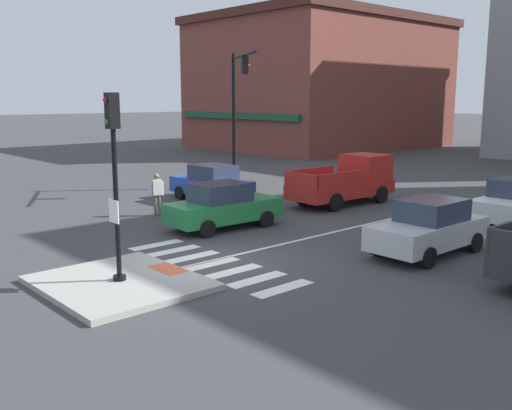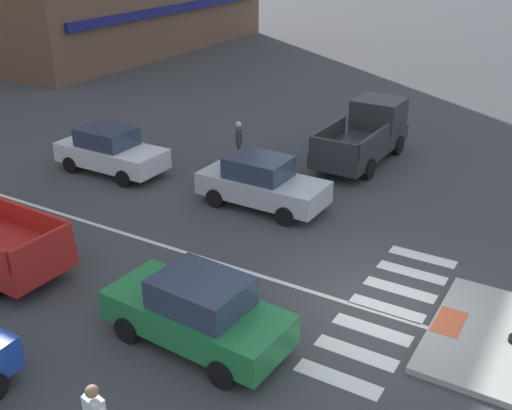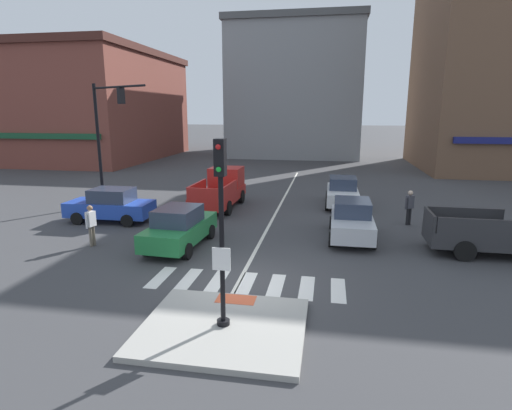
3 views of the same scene
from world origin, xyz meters
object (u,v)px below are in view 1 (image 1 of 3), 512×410
at_px(signal_pole, 114,170).
at_px(car_silver_eastbound_mid, 429,227).
at_px(car_blue_cross_left, 212,183).
at_px(pedestrian_at_curb_left, 157,191).
at_px(car_green_westbound_near, 223,206).
at_px(traffic_light_mast, 237,102).
at_px(pickup_truck_red_westbound_far, 349,181).

xyz_separation_m(signal_pole, car_silver_eastbound_mid, (3.47, 8.31, -2.08)).
bearing_deg(car_blue_cross_left, signal_pole, -48.57).
bearing_deg(pedestrian_at_curb_left, car_green_westbound_near, 8.04).
bearing_deg(car_silver_eastbound_mid, car_green_westbound_near, -160.64).
bearing_deg(traffic_light_mast, signal_pole, -51.23).
xyz_separation_m(signal_pole, car_blue_cross_left, (-7.99, 9.05, -2.08)).
height_order(car_green_westbound_near, car_blue_cross_left, same).
bearing_deg(car_silver_eastbound_mid, traffic_light_mast, 164.53).
distance_m(signal_pole, traffic_light_mast, 15.35).
height_order(pickup_truck_red_westbound_far, pedestrian_at_curb_left, pickup_truck_red_westbound_far).
bearing_deg(signal_pole, car_blue_cross_left, 131.43).
distance_m(traffic_light_mast, car_silver_eastbound_mid, 13.99).
height_order(car_blue_cross_left, pedestrian_at_curb_left, pedestrian_at_curb_left).
xyz_separation_m(signal_pole, traffic_light_mast, (-9.57, 11.91, 1.49)).
bearing_deg(pedestrian_at_curb_left, pickup_truck_red_westbound_far, 66.98).
bearing_deg(pickup_truck_red_westbound_far, signal_pole, -75.06).
bearing_deg(pickup_truck_red_westbound_far, car_silver_eastbound_mid, -34.93).
height_order(car_green_westbound_near, pedestrian_at_curb_left, pedestrian_at_curb_left).
height_order(car_silver_eastbound_mid, car_blue_cross_left, same).
height_order(signal_pole, car_blue_cross_left, signal_pole).
bearing_deg(signal_pole, car_green_westbound_near, 119.13).
distance_m(car_silver_eastbound_mid, car_blue_cross_left, 11.48).
height_order(signal_pole, car_green_westbound_near, signal_pole).
relative_size(car_blue_cross_left, pickup_truck_red_westbound_far, 0.80).
distance_m(car_blue_cross_left, pedestrian_at_curb_left, 3.81).
distance_m(car_green_westbound_near, car_blue_cross_left, 5.63).
distance_m(traffic_light_mast, car_green_westbound_near, 9.37).
bearing_deg(signal_pole, pickup_truck_red_westbound_far, 104.94).
bearing_deg(car_blue_cross_left, car_green_westbound_near, -33.71).
bearing_deg(traffic_light_mast, pickup_truck_red_westbound_far, 11.84).
bearing_deg(car_green_westbound_near, signal_pole, -60.87).
xyz_separation_m(car_blue_cross_left, pedestrian_at_curb_left, (1.18, -3.62, 0.17)).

